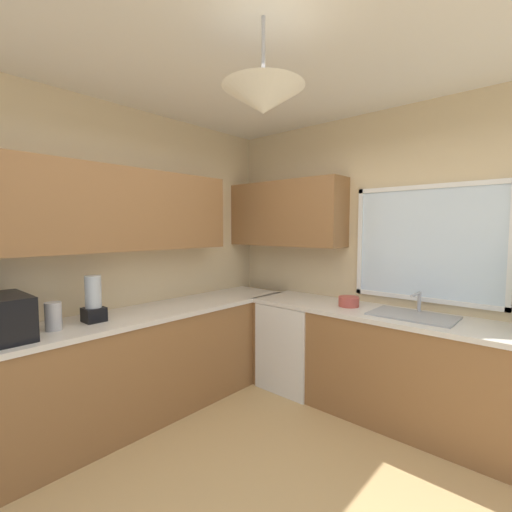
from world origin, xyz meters
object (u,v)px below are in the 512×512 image
object	(u,v)px
sink_assembly	(413,315)
blender_appliance	(93,301)
dishwasher	(296,344)
kettle	(53,316)
bowl	(349,302)

from	to	relation	value
sink_assembly	blender_appliance	size ratio (longest dim) A/B	1.81
dishwasher	sink_assembly	bearing A→B (deg)	1.80
dishwasher	blender_appliance	size ratio (longest dim) A/B	2.43
kettle	blender_appliance	xyz separation A→B (m)	(-0.02, 0.29, 0.06)
blender_appliance	dishwasher	bearing A→B (deg)	69.66
kettle	blender_appliance	distance (m)	0.30
kettle	sink_assembly	bearing A→B (deg)	49.82
sink_assembly	blender_appliance	world-z (taller)	blender_appliance
kettle	bowl	bearing A→B (deg)	60.08
dishwasher	kettle	distance (m)	2.25
blender_appliance	sink_assembly	bearing A→B (deg)	45.21
dishwasher	bowl	size ratio (longest dim) A/B	4.67
dishwasher	blender_appliance	bearing A→B (deg)	-110.34
kettle	sink_assembly	size ratio (longest dim) A/B	0.31
sink_assembly	dishwasher	bearing A→B (deg)	-178.20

